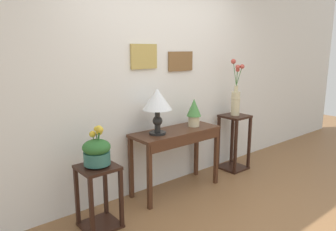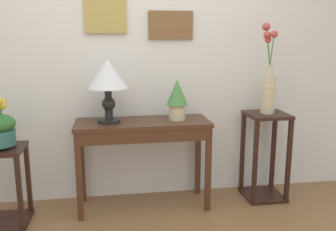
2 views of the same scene
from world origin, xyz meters
TOP-DOWN VIEW (x-y plane):
  - back_wall_with_art at (0.00, 1.52)m, footprint 9.00×0.13m
  - console_table at (0.02, 1.19)m, footprint 1.12×0.43m
  - table_lamp at (-0.26, 1.22)m, footprint 0.33×0.33m
  - potted_plant_on_console at (0.32, 1.22)m, footprint 0.18×0.18m
  - pedestal_stand_left at (-1.09, 1.07)m, footprint 0.36×0.36m
  - planter_bowl_wide_left at (-1.09, 1.07)m, footprint 0.26×0.26m
  - pedestal_stand_right at (1.13, 1.22)m, footprint 0.36×0.36m
  - flower_vase_tall_right at (1.13, 1.22)m, footprint 0.16×0.21m

SIDE VIEW (x-z plane):
  - pedestal_stand_left at x=-1.09m, z-range 0.00..0.63m
  - pedestal_stand_right at x=1.13m, z-range 0.00..0.80m
  - console_table at x=0.02m, z-range 0.27..1.04m
  - planter_bowl_wide_left at x=-1.09m, z-range 0.59..0.98m
  - potted_plant_on_console at x=0.32m, z-range 0.79..1.13m
  - flower_vase_tall_right at x=1.13m, z-range 0.66..1.45m
  - table_lamp at x=-0.26m, z-range 0.88..1.40m
  - back_wall_with_art at x=0.00m, z-range 0.00..2.80m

